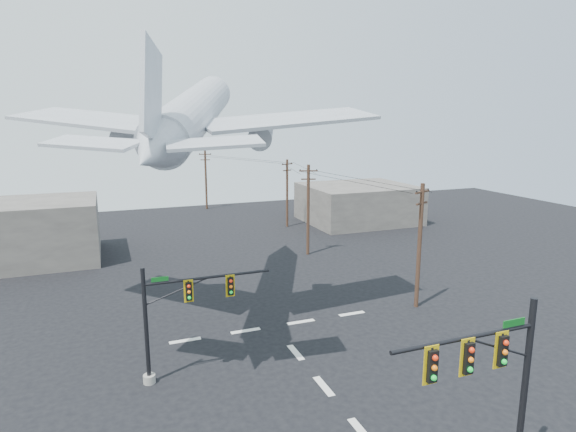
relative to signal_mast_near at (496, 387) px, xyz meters
name	(u,v)px	position (x,y,z in m)	size (l,w,h in m)	color
ground	(361,431)	(-2.97, 4.54, -4.15)	(120.00, 120.00, 0.00)	black
lane_markings	(314,374)	(-2.97, 9.87, -4.14)	(14.00, 21.20, 0.01)	silver
signal_mast_near	(496,387)	(0.00, 0.00, 0.00)	(6.52, 0.81, 7.39)	gray
signal_mast_far	(175,318)	(-10.05, 12.16, -0.65)	(7.11, 0.71, 6.44)	gray
utility_pole_a	(419,244)	(8.20, 16.03, 0.74)	(1.75, 0.90, 9.35)	#422A1C
utility_pole_b	(308,208)	(6.20, 32.00, 0.73)	(1.83, 0.73, 9.34)	#422A1C
utility_pole_c	(287,192)	(8.83, 44.93, 0.43)	(1.70, 0.80, 8.76)	#422A1C
utility_pole_d	(206,178)	(1.56, 61.05, 0.62)	(1.85, 0.61, 9.11)	#422A1C
power_lines	(287,167)	(6.54, 38.98, 4.29)	(8.94, 45.04, 0.43)	black
airliner	(194,113)	(-7.14, 20.46, 10.09)	(23.15, 25.11, 7.31)	silver
building_right	(358,203)	(19.03, 44.54, -1.65)	(14.00, 12.00, 5.00)	slate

